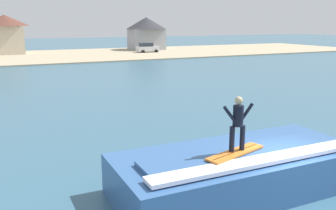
{
  "coord_description": "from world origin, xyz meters",
  "views": [
    {
      "loc": [
        -7.85,
        -7.77,
        5.38
      ],
      "look_at": [
        -1.0,
        6.69,
        1.77
      ],
      "focal_mm": 39.01,
      "sensor_mm": 36.0,
      "label": 1
    }
  ],
  "objects": [
    {
      "name": "house_small_cottage",
      "position": [
        -5.79,
        61.18,
        3.82
      ],
      "size": [
        8.03,
        8.03,
        6.72
      ],
      "color": "beige",
      "rests_on": "ground_plane"
    },
    {
      "name": "house_gabled_white",
      "position": [
        19.7,
        60.37,
        3.74
      ],
      "size": [
        7.88,
        7.88,
        6.44
      ],
      "color": "#9EA3AD",
      "rests_on": "ground_plane"
    },
    {
      "name": "surfer",
      "position": [
        -1.39,
        0.94,
        2.48
      ],
      "size": [
        1.09,
        0.32,
        1.7
      ],
      "color": "black",
      "rests_on": "surfboard"
    },
    {
      "name": "wave_crest",
      "position": [
        -1.0,
        1.29,
        0.7
      ],
      "size": [
        8.16,
        3.48,
        1.48
      ],
      "color": "#335C95",
      "rests_on": "ground_plane"
    },
    {
      "name": "surfboard",
      "position": [
        -1.48,
        0.87,
        1.51
      ],
      "size": [
        2.3,
        1.12,
        0.06
      ],
      "color": "orange",
      "rests_on": "wave_crest"
    },
    {
      "name": "car_far_shore",
      "position": [
        17.26,
        54.0,
        0.95
      ],
      "size": [
        3.93,
        2.18,
        1.86
      ],
      "color": "silver",
      "rests_on": "ground_plane"
    },
    {
      "name": "shoreline_bank",
      "position": [
        0.0,
        54.51,
        0.09
      ],
      "size": [
        120.0,
        25.37,
        0.17
      ],
      "color": "tan",
      "rests_on": "ground_plane"
    },
    {
      "name": "ground_plane",
      "position": [
        0.0,
        0.0,
        0.0
      ],
      "size": [
        260.0,
        260.0,
        0.0
      ],
      "primitive_type": "plane",
      "color": "#345C74"
    }
  ]
}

